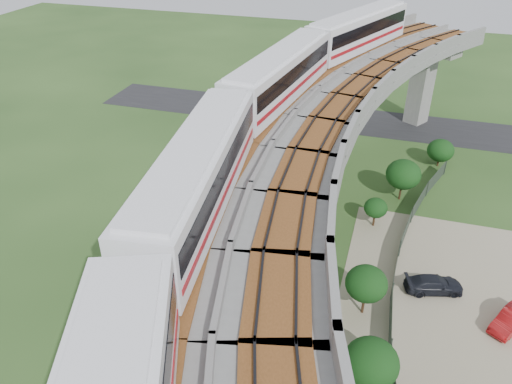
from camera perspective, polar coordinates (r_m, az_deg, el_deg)
ground at (r=36.70m, az=1.74°, el=-9.52°), size 160.00×160.00×0.00m
dirt_lot at (r=35.25m, az=24.12°, el=-15.11°), size 18.00×26.00×0.04m
asphalt_road at (r=62.07m, az=9.22°, el=8.30°), size 60.00×8.00×0.03m
viaduct at (r=30.88m, az=8.90°, el=1.96°), size 19.58×73.98×11.40m
metro_train at (r=29.41m, az=2.44°, el=7.87°), size 11.03×61.34×3.64m
fence at (r=35.63m, az=17.36°, el=-11.20°), size 3.87×38.73×1.50m
tree_0 at (r=52.94m, az=20.34°, el=4.48°), size 2.62×2.62×2.85m
tree_1 at (r=45.62m, az=16.49°, el=1.94°), size 3.06×3.06×3.85m
tree_2 at (r=41.76m, az=13.52°, el=-1.78°), size 1.90×1.90×2.58m
tree_3 at (r=33.02m, az=12.50°, el=-10.19°), size 2.72×2.72×3.69m
tree_4 at (r=29.33m, az=13.03°, el=-18.46°), size 3.06×3.06×3.31m
car_red at (r=36.48m, az=27.10°, el=-12.82°), size 3.03×3.75×1.20m
car_dark at (r=37.16m, az=19.67°, el=-9.91°), size 4.30×2.73×1.16m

